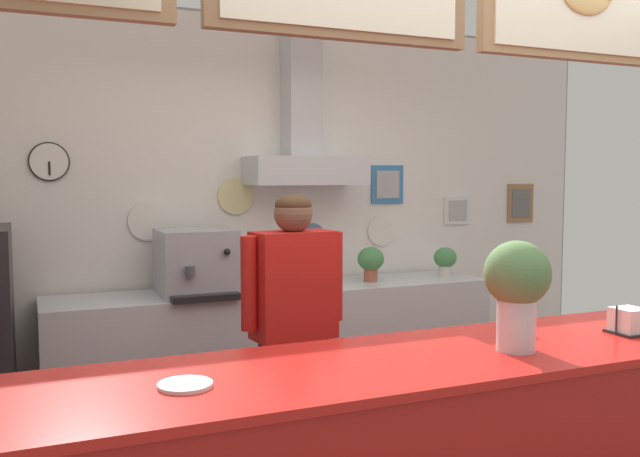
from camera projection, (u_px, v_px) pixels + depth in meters
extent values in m
cube|color=gray|center=(269.00, 213.00, 5.02)|extent=(5.55, 0.12, 2.85)
cube|color=white|center=(272.00, 213.00, 4.97)|extent=(5.51, 0.01, 2.81)
cylinder|color=black|center=(49.00, 162.00, 4.32)|extent=(0.25, 0.02, 0.25)
cylinder|color=white|center=(49.00, 162.00, 4.31)|extent=(0.23, 0.01, 0.23)
cube|color=black|center=(49.00, 168.00, 4.31)|extent=(0.01, 0.01, 0.09)
cylinder|color=white|center=(148.00, 221.00, 4.60)|extent=(0.27, 0.02, 0.27)
cylinder|color=beige|center=(236.00, 196.00, 4.83)|extent=(0.26, 0.02, 0.26)
cylinder|color=teal|center=(312.00, 237.00, 5.09)|extent=(0.21, 0.02, 0.21)
cylinder|color=white|center=(381.00, 231.00, 5.32)|extent=(0.23, 0.02, 0.23)
cube|color=#997047|center=(520.00, 203.00, 5.84)|extent=(0.27, 0.02, 0.33)
cube|color=slate|center=(521.00, 203.00, 5.83)|extent=(0.19, 0.01, 0.24)
cube|color=white|center=(457.00, 210.00, 5.59)|extent=(0.25, 0.02, 0.23)
cube|color=#ADADAD|center=(458.00, 210.00, 5.58)|extent=(0.18, 0.01, 0.17)
cube|color=teal|center=(387.00, 184.00, 5.31)|extent=(0.28, 0.02, 0.30)
cube|color=#AAAAAA|center=(388.00, 184.00, 5.30)|extent=(0.20, 0.01, 0.22)
cube|color=silver|center=(305.00, 171.00, 4.83)|extent=(0.84, 0.40, 0.20)
cube|color=silver|center=(301.00, 90.00, 4.86)|extent=(0.24, 0.24, 0.96)
cube|color=red|center=(512.00, 348.00, 2.53)|extent=(4.96, 0.68, 0.03)
cube|color=silver|center=(280.00, 353.00, 4.71)|extent=(3.10, 0.59, 0.93)
cube|color=#9FA1A5|center=(281.00, 395.00, 4.73)|extent=(2.95, 0.54, 0.02)
cube|color=#232328|center=(294.00, 419.00, 3.53)|extent=(0.33, 0.23, 0.86)
cube|color=red|center=(293.00, 285.00, 3.47)|extent=(0.44, 0.26, 0.55)
cylinder|color=red|center=(335.00, 276.00, 3.59)|extent=(0.08, 0.08, 0.47)
cylinder|color=red|center=(249.00, 283.00, 3.35)|extent=(0.08, 0.08, 0.47)
sphere|color=brown|center=(293.00, 214.00, 3.44)|extent=(0.20, 0.20, 0.20)
ellipsoid|color=#4C331E|center=(293.00, 205.00, 3.44)|extent=(0.19, 0.19, 0.11)
cube|color=#A3A5AD|center=(196.00, 262.00, 4.40)|extent=(0.48, 0.46, 0.42)
cylinder|color=#4C4C51|center=(190.00, 271.00, 4.13)|extent=(0.06, 0.06, 0.06)
cube|color=black|center=(206.00, 298.00, 4.17)|extent=(0.43, 0.10, 0.04)
sphere|color=black|center=(227.00, 252.00, 4.23)|extent=(0.04, 0.04, 0.04)
cylinder|color=#4C4C51|center=(277.00, 281.00, 4.70)|extent=(0.10, 0.10, 0.08)
ellipsoid|color=#387A3D|center=(277.00, 267.00, 4.69)|extent=(0.17, 0.17, 0.15)
cylinder|color=beige|center=(445.00, 271.00, 5.17)|extent=(0.10, 0.10, 0.09)
ellipsoid|color=#47894C|center=(445.00, 258.00, 5.16)|extent=(0.17, 0.17, 0.16)
cylinder|color=#9E563D|center=(371.00, 275.00, 4.94)|extent=(0.10, 0.10, 0.10)
ellipsoid|color=#47894C|center=(371.00, 259.00, 4.93)|extent=(0.19, 0.19, 0.17)
cube|color=#262628|center=(629.00, 332.00, 2.70)|extent=(0.14, 0.14, 0.01)
cylinder|color=#262628|center=(616.00, 320.00, 2.66)|extent=(0.01, 0.01, 0.12)
cube|color=white|center=(629.00, 320.00, 2.69)|extent=(0.12, 0.12, 0.10)
cylinder|color=silver|center=(516.00, 323.00, 2.43)|extent=(0.14, 0.14, 0.20)
cylinder|color=gray|center=(516.00, 341.00, 2.43)|extent=(0.13, 0.13, 0.06)
ellipsoid|color=#5B844C|center=(517.00, 274.00, 2.41)|extent=(0.24, 0.24, 0.24)
cylinder|color=white|center=(185.00, 385.00, 2.01)|extent=(0.17, 0.17, 0.01)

